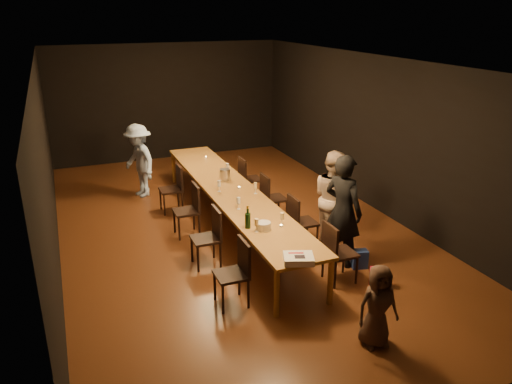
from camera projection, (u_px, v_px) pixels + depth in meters
name	position (u px, v px, depth m)	size (l,w,h in m)	color
ground	(232.00, 227.00, 9.25)	(10.00, 10.00, 0.00)	#3E200F
room_shell	(230.00, 117.00, 8.53)	(6.04, 10.04, 3.02)	black
table	(231.00, 192.00, 9.01)	(0.90, 6.00, 0.75)	olive
chair_right_0	(340.00, 252.00, 7.30)	(0.42, 0.42, 0.93)	black
chair_right_1	(303.00, 222.00, 8.35)	(0.42, 0.42, 0.93)	black
chair_right_2	(274.00, 198.00, 9.39)	(0.42, 0.42, 0.93)	black
chair_right_3	(251.00, 179.00, 10.43)	(0.42, 0.42, 0.93)	black
chair_left_0	(231.00, 274.00, 6.71)	(0.42, 0.42, 0.93)	black
chair_left_1	(206.00, 238.00, 7.75)	(0.42, 0.42, 0.93)	black
chair_left_2	(186.00, 211.00, 8.79)	(0.42, 0.42, 0.93)	black
chair_left_3	(171.00, 189.00, 9.84)	(0.42, 0.42, 0.93)	black
woman_birthday	(343.00, 211.00, 7.67)	(0.65, 0.43, 1.79)	black
woman_tan	(334.00, 198.00, 8.42)	(0.79, 0.62, 1.63)	#CBAF98
man_blue	(139.00, 161.00, 10.55)	(1.01, 0.58, 1.57)	#9CBDF2
child	(378.00, 306.00, 5.88)	(0.51, 0.33, 1.05)	#432F25
gift_bag_red	(379.00, 277.00, 7.25)	(0.25, 0.14, 0.29)	#D11F4C
gift_bag_blue	(360.00, 259.00, 7.78)	(0.24, 0.16, 0.30)	#2642A5
birthday_cake	(298.00, 259.00, 6.42)	(0.47, 0.42, 0.09)	white
plate_stack	(264.00, 226.00, 7.34)	(0.21, 0.21, 0.12)	silver
champagne_bottle	(248.00, 217.00, 7.36)	(0.08, 0.08, 0.36)	black
ice_bucket	(225.00, 174.00, 9.45)	(0.20, 0.20, 0.22)	silver
wineglass_0	(257.00, 225.00, 7.26)	(0.06, 0.06, 0.21)	beige
wineglass_1	(282.00, 219.00, 7.47)	(0.06, 0.06, 0.21)	beige
wineglass_2	(239.00, 203.00, 8.07)	(0.06, 0.06, 0.21)	silver
wineglass_3	(255.00, 188.00, 8.75)	(0.06, 0.06, 0.21)	beige
wineglass_4	(219.00, 186.00, 8.85)	(0.06, 0.06, 0.21)	silver
wineglass_5	(228.00, 168.00, 9.82)	(0.06, 0.06, 0.21)	silver
tealight_near	(281.00, 226.00, 7.45)	(0.05, 0.05, 0.03)	#B2B7B2
tealight_mid	(239.00, 188.00, 9.03)	(0.05, 0.05, 0.03)	#B2B7B2
tealight_far	(206.00, 157.00, 10.85)	(0.05, 0.05, 0.03)	#B2B7B2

